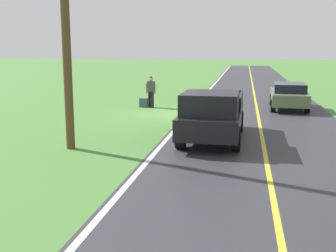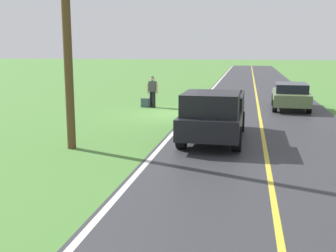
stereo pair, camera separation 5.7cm
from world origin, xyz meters
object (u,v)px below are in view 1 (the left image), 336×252
pickup_truck_passing (212,114)px  sedan_near_oncoming (289,95)px  utility_pole_roadside (65,19)px  suitcase_carried (144,103)px  hitchhiker_walking (151,90)px

pickup_truck_passing → sedan_near_oncoming: 9.34m
utility_pole_roadside → pickup_truck_passing: bearing=-155.3°
sedan_near_oncoming → utility_pole_roadside: size_ratio=0.54×
suitcase_carried → pickup_truck_passing: pickup_truck_passing is taller
hitchhiker_walking → sedan_near_oncoming: 7.56m
suitcase_carried → sedan_near_oncoming: (-7.94, -0.81, 0.50)m
suitcase_carried → pickup_truck_passing: size_ratio=0.09×
hitchhiker_walking → sedan_near_oncoming: bearing=-174.3°
hitchhiker_walking → utility_pole_roadside: bearing=87.3°
suitcase_carried → pickup_truck_passing: 9.06m
utility_pole_roadside → suitcase_carried: bearing=-90.3°
hitchhiker_walking → suitcase_carried: size_ratio=3.49×
suitcase_carried → utility_pole_roadside: bearing=2.7°
hitchhiker_walking → suitcase_carried: bearing=7.8°
suitcase_carried → pickup_truck_passing: (-4.46, 7.85, 0.72)m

